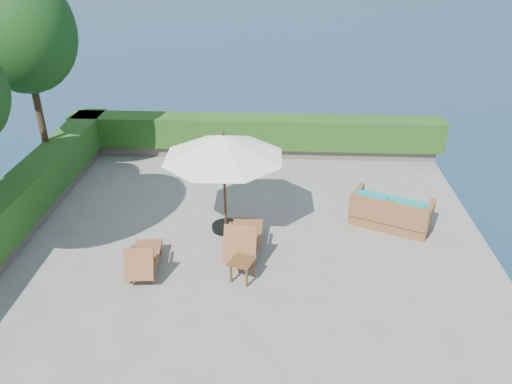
# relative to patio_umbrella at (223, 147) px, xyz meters

# --- Properties ---
(ground) EXTENTS (12.00, 12.00, 0.00)m
(ground) POSITION_rel_patio_umbrella_xyz_m (0.47, -0.81, -2.27)
(ground) COLOR gray
(ground) RESTS_ON ground
(foundation) EXTENTS (12.00, 12.00, 3.00)m
(foundation) POSITION_rel_patio_umbrella_xyz_m (0.47, -0.81, -3.82)
(foundation) COLOR #554E43
(foundation) RESTS_ON ocean
(ocean) EXTENTS (600.00, 600.00, 0.00)m
(ocean) POSITION_rel_patio_umbrella_xyz_m (0.47, -0.81, -5.27)
(ocean) COLOR #182A4A
(ocean) RESTS_ON ground
(planter_wall_far) EXTENTS (12.00, 0.60, 0.36)m
(planter_wall_far) POSITION_rel_patio_umbrella_xyz_m (0.47, 4.79, -2.09)
(planter_wall_far) COLOR #6B6255
(planter_wall_far) RESTS_ON ground
(planter_wall_left) EXTENTS (0.60, 12.00, 0.36)m
(planter_wall_left) POSITION_rel_patio_umbrella_xyz_m (-5.13, -0.81, -2.09)
(planter_wall_left) COLOR #6B6255
(planter_wall_left) RESTS_ON ground
(hedge_far) EXTENTS (12.40, 0.90, 1.00)m
(hedge_far) POSITION_rel_patio_umbrella_xyz_m (0.47, 4.79, -1.42)
(hedge_far) COLOR #214513
(hedge_far) RESTS_ON planter_wall_far
(hedge_left) EXTENTS (0.90, 12.40, 1.00)m
(hedge_left) POSITION_rel_patio_umbrella_xyz_m (-5.13, -0.81, -1.42)
(hedge_left) COLOR #214513
(hedge_left) RESTS_ON planter_wall_left
(tree_far) EXTENTS (2.80, 2.80, 6.03)m
(tree_far) POSITION_rel_patio_umbrella_xyz_m (-5.53, 2.39, 2.13)
(tree_far) COLOR #3E2B17
(tree_far) RESTS_ON ground
(patio_umbrella) EXTENTS (3.96, 3.96, 2.69)m
(patio_umbrella) POSITION_rel_patio_umbrella_xyz_m (0.00, 0.00, 0.00)
(patio_umbrella) COLOR black
(patio_umbrella) RESTS_ON ground
(lounge_left) EXTENTS (0.76, 1.56, 0.87)m
(lounge_left) POSITION_rel_patio_umbrella_xyz_m (-1.63, -1.90, -1.90)
(lounge_left) COLOR brown
(lounge_left) RESTS_ON ground
(lounge_right) EXTENTS (0.88, 1.84, 1.04)m
(lounge_right) POSITION_rel_patio_umbrella_xyz_m (0.53, -1.07, -1.83)
(lounge_right) COLOR brown
(lounge_right) RESTS_ON ground
(side_table) EXTENTS (0.62, 0.62, 0.51)m
(side_table) POSITION_rel_patio_umbrella_xyz_m (0.59, -2.06, -1.85)
(side_table) COLOR brown
(side_table) RESTS_ON ground
(wicker_loveseat) EXTENTS (2.21, 1.72, 0.97)m
(wicker_loveseat) POSITION_rel_patio_umbrella_xyz_m (4.21, 0.38, -1.89)
(wicker_loveseat) COLOR brown
(wicker_loveseat) RESTS_ON ground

